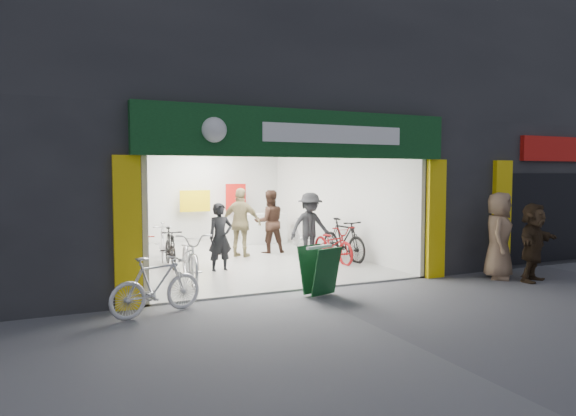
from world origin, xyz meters
TOP-DOWN VIEW (x-y plane):
  - ground at (0.00, 0.00)m, footprint 60.00×60.00m
  - building at (0.91, 4.99)m, footprint 17.00×10.27m
  - bike_left_front at (-1.80, 1.61)m, footprint 0.92×2.12m
  - bike_left_midfront at (-1.84, 3.53)m, footprint 0.55×1.65m
  - bike_left_midback at (-2.50, 3.60)m, footprint 0.77×1.69m
  - bike_left_back at (-1.80, 4.69)m, footprint 0.80×1.73m
  - bike_right_front at (2.50, 2.63)m, footprint 0.70×1.91m
  - bike_right_mid at (2.13, 2.51)m, footprint 0.71×1.87m
  - bike_right_back at (2.50, 5.10)m, footprint 0.48×1.58m
  - parked_bike at (-2.88, -0.59)m, footprint 1.67×0.93m
  - customer_a at (-0.89, 2.47)m, footprint 0.64×0.46m
  - customer_b at (1.20, 4.57)m, footprint 0.96×0.79m
  - customer_c at (1.80, 3.18)m, footprint 1.17×0.68m
  - customer_d at (0.20, 4.16)m, footprint 1.16×1.08m
  - pedestrian_near at (4.44, -0.71)m, footprint 1.09×1.06m
  - pedestrian_far at (4.88, -1.23)m, footprint 1.63×1.01m
  - sandwich_board at (0.14, -0.50)m, footprint 0.74×0.75m

SIDE VIEW (x-z plane):
  - ground at x=0.00m, z-range 0.00..0.00m
  - bike_left_midback at x=-2.50m, z-range 0.00..0.86m
  - bike_right_back at x=2.50m, z-range 0.00..0.94m
  - parked_bike at x=-2.88m, z-range 0.00..0.97m
  - bike_right_mid at x=2.13m, z-range 0.00..0.97m
  - bike_left_midfront at x=-1.84m, z-range 0.00..0.98m
  - bike_left_back at x=-1.80m, z-range 0.00..1.00m
  - sandwich_board at x=0.14m, z-range 0.05..0.96m
  - bike_left_front at x=-1.80m, z-range 0.00..1.08m
  - bike_right_front at x=2.50m, z-range 0.00..1.12m
  - customer_a at x=-0.89m, z-range 0.00..1.62m
  - pedestrian_far at x=4.88m, z-range 0.00..1.67m
  - customer_c at x=1.80m, z-range 0.00..1.79m
  - customer_b at x=1.20m, z-range 0.00..1.83m
  - pedestrian_near at x=4.44m, z-range 0.00..1.89m
  - customer_d at x=0.20m, z-range 0.00..1.91m
  - building at x=0.91m, z-range 0.31..8.31m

